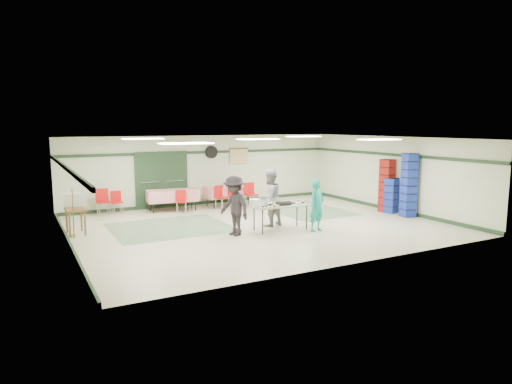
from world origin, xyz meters
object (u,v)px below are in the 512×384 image
chair_c (251,192)px  crate_stack_red (387,186)px  crate_stack_blue_b (409,185)px  volunteer_grey (270,198)px  office_printer (73,200)px  chair_b (220,195)px  volunteer_dark (234,206)px  dining_table_b (173,195)px  broom (73,212)px  volunteer_teal (317,205)px  crate_stack_blue_a (391,196)px  chair_loose_a (117,200)px  chair_d (181,199)px  chair_loose_b (103,199)px  printer_table (75,213)px  chair_a (235,194)px  serving_table (281,207)px  dining_table_a (228,191)px

chair_c → crate_stack_red: bearing=-44.3°
crate_stack_blue_b → volunteer_grey: bearing=168.5°
office_printer → chair_b: bearing=15.6°
volunteer_dark → crate_stack_red: bearing=82.1°
dining_table_b → broom: 4.40m
volunteer_teal → crate_stack_blue_a: bearing=0.5°
volunteer_teal → chair_loose_a: 7.26m
chair_b → volunteer_grey: bearing=-105.2°
chair_b → broom: bearing=-179.5°
crate_stack_blue_a → crate_stack_blue_b: 0.92m
chair_d → chair_loose_a: size_ratio=1.02×
chair_loose_b → printer_table: bearing=-118.0°
chair_loose_b → crate_stack_blue_a: size_ratio=0.74×
chair_c → crate_stack_blue_b: (3.81, -4.30, 0.52)m
chair_a → crate_stack_red: size_ratio=0.47×
broom → crate_stack_red: bearing=3.9°
serving_table → crate_stack_red: size_ratio=0.91×
dining_table_a → office_printer: size_ratio=4.00×
volunteer_teal → crate_stack_blue_a: 4.12m
serving_table → chair_c: (1.04, 3.96, -0.15)m
chair_a → volunteer_dark: bearing=-135.5°
volunteer_grey → volunteer_dark: volunteer_grey is taller
broom → crate_stack_blue_b: bearing=-1.6°
printer_table → office_printer: bearing=88.6°
chair_b → crate_stack_red: bearing=-51.6°
serving_table → chair_a: size_ratio=1.95×
serving_table → chair_b: bearing=95.0°
serving_table → chair_b: 3.96m
chair_loose_b → printer_table: chair_loose_b is taller
volunteer_dark → crate_stack_blue_b: bearing=72.8°
serving_table → dining_table_a: 4.54m
dining_table_a → chair_loose_b: size_ratio=2.00×
crate_stack_blue_b → broom: (-10.38, 2.43, -0.39)m
serving_table → dining_table_b: bearing=114.3°
chair_loose_a → chair_loose_b: chair_loose_b is taller
volunteer_grey → volunteer_dark: 1.60m
dining_table_b → chair_a: 2.30m
dining_table_a → chair_b: chair_b is taller
volunteer_teal → chair_b: (-1.09, 4.57, -0.23)m
chair_loose_b → volunteer_dark: bearing=-62.4°
dining_table_b → printer_table: (-3.58, -2.19, 0.05)m
broom → volunteer_grey: bearing=-3.1°
dining_table_b → chair_b: size_ratio=2.15×
chair_c → broom: broom is taller
serving_table → chair_d: (-1.74, 3.95, -0.22)m
volunteer_teal → crate_stack_blue_a: volunteer_teal is taller
chair_c → crate_stack_blue_b: size_ratio=0.42×
volunteer_dark → office_printer: (-3.96, 2.77, 0.08)m
chair_d → chair_a: bearing=14.7°
chair_b → chair_a: bearing=-18.9°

